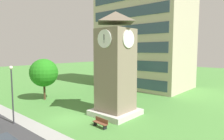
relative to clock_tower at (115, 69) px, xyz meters
The scene contains 7 objects.
ground_plane 7.58m from the clock_tower, 121.92° to the right, with size 160.00×160.00×0.00m, color #4C893D.
kerb_strip 10.11m from the clock_tower, 109.30° to the right, with size 120.00×1.60×0.01m, color #9E9E99.
office_building 21.18m from the clock_tower, 113.18° to the left, with size 17.96×11.62×25.60m.
clock_tower is the anchor object (origin of this frame).
park_bench 6.41m from the clock_tower, 70.38° to the right, with size 1.83×0.60×0.88m.
street_lamp 11.06m from the clock_tower, 123.51° to the right, with size 0.36×0.36×5.98m.
tree_streetside 13.00m from the clock_tower, behind, with size 4.23×4.23×6.26m.
Camera 1 is at (17.53, -12.76, 7.55)m, focal length 31.84 mm.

